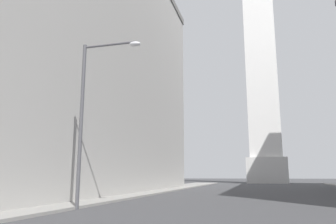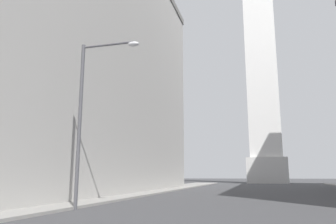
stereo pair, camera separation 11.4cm
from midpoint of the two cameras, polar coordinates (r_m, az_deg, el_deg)
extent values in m
cube|color=gray|center=(31.41, -6.78, -13.93)|extent=(5.00, 93.34, 0.15)
cube|color=#B2AFAA|center=(39.20, -25.03, 7.47)|extent=(26.96, 44.68, 26.89)
cube|color=silver|center=(78.91, 16.75, -9.73)|extent=(8.75, 8.75, 5.70)
cube|color=white|center=(85.14, 15.59, 11.49)|extent=(7.00, 7.00, 56.01)
cylinder|color=#4C4C51|center=(18.27, -15.08, -1.92)|extent=(0.20, 0.20, 8.96)
cylinder|color=#4C4C51|center=(18.74, -10.34, 11.44)|extent=(3.01, 0.12, 0.12)
sphere|color=#4C4C51|center=(19.40, -14.43, 10.81)|extent=(0.20, 0.20, 0.20)
ellipsoid|color=silver|center=(18.13, -5.96, 11.69)|extent=(0.64, 0.36, 0.26)
camera|label=1|loc=(0.06, -90.05, 0.01)|focal=35.00mm
camera|label=2|loc=(0.06, 89.95, -0.01)|focal=35.00mm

